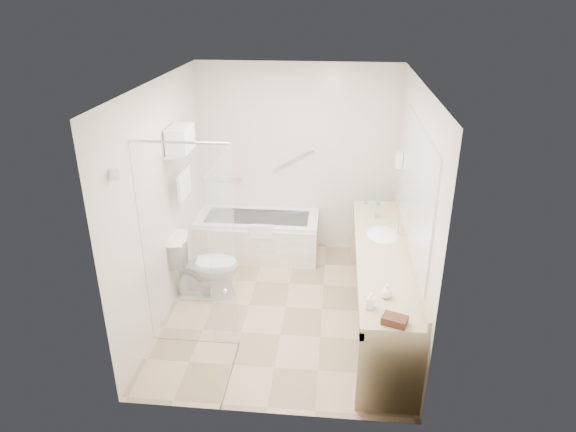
# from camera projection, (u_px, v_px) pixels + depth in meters

# --- Properties ---
(floor) EXTENTS (3.20, 3.20, 0.00)m
(floor) POSITION_uv_depth(u_px,v_px,m) (285.00, 307.00, 5.83)
(floor) COLOR tan
(floor) RESTS_ON ground
(ceiling) EXTENTS (2.60, 3.20, 0.10)m
(ceiling) POSITION_uv_depth(u_px,v_px,m) (285.00, 83.00, 4.81)
(ceiling) COLOR white
(ceiling) RESTS_ON wall_back
(wall_back) EXTENTS (2.60, 0.10, 2.50)m
(wall_back) POSITION_uv_depth(u_px,v_px,m) (298.00, 159.00, 6.78)
(wall_back) COLOR beige
(wall_back) RESTS_ON ground
(wall_front) EXTENTS (2.60, 0.10, 2.50)m
(wall_front) POSITION_uv_depth(u_px,v_px,m) (263.00, 287.00, 3.87)
(wall_front) COLOR beige
(wall_front) RESTS_ON ground
(wall_left) EXTENTS (0.10, 3.20, 2.50)m
(wall_left) POSITION_uv_depth(u_px,v_px,m) (163.00, 201.00, 5.44)
(wall_left) COLOR beige
(wall_left) RESTS_ON ground
(wall_right) EXTENTS (0.10, 3.20, 2.50)m
(wall_right) POSITION_uv_depth(u_px,v_px,m) (412.00, 211.00, 5.20)
(wall_right) COLOR beige
(wall_right) RESTS_ON ground
(bathtub) EXTENTS (1.60, 0.73, 0.59)m
(bathtub) POSITION_uv_depth(u_px,v_px,m) (258.00, 236.00, 6.89)
(bathtub) COLOR white
(bathtub) RESTS_ON floor
(grab_bar_short) EXTENTS (0.40, 0.03, 0.03)m
(grab_bar_short) POSITION_uv_depth(u_px,v_px,m) (227.00, 179.00, 6.95)
(grab_bar_short) COLOR silver
(grab_bar_short) RESTS_ON wall_back
(grab_bar_long) EXTENTS (0.53, 0.03, 0.33)m
(grab_bar_long) POSITION_uv_depth(u_px,v_px,m) (294.00, 160.00, 6.74)
(grab_bar_long) COLOR silver
(grab_bar_long) RESTS_ON wall_back
(shower_enclosure) EXTENTS (0.96, 0.91, 2.11)m
(shower_enclosure) POSITION_uv_depth(u_px,v_px,m) (205.00, 262.00, 4.61)
(shower_enclosure) COLOR silver
(shower_enclosure) RESTS_ON floor
(towel_shelf) EXTENTS (0.24, 0.55, 0.81)m
(towel_shelf) POSITION_uv_depth(u_px,v_px,m) (181.00, 146.00, 5.54)
(towel_shelf) COLOR silver
(towel_shelf) RESTS_ON wall_left
(vanity_counter) EXTENTS (0.55, 2.70, 0.95)m
(vanity_counter) POSITION_uv_depth(u_px,v_px,m) (382.00, 269.00, 5.34)
(vanity_counter) COLOR tan
(vanity_counter) RESTS_ON floor
(sink) EXTENTS (0.40, 0.52, 0.14)m
(sink) POSITION_uv_depth(u_px,v_px,m) (383.00, 237.00, 5.63)
(sink) COLOR white
(sink) RESTS_ON vanity_counter
(faucet) EXTENTS (0.03, 0.03, 0.14)m
(faucet) POSITION_uv_depth(u_px,v_px,m) (397.00, 228.00, 5.57)
(faucet) COLOR silver
(faucet) RESTS_ON vanity_counter
(mirror) EXTENTS (0.02, 2.00, 1.20)m
(mirror) POSITION_uv_depth(u_px,v_px,m) (416.00, 188.00, 4.95)
(mirror) COLOR silver
(mirror) RESTS_ON wall_right
(hairdryer_unit) EXTENTS (0.08, 0.10, 0.18)m
(hairdryer_unit) POSITION_uv_depth(u_px,v_px,m) (399.00, 160.00, 6.08)
(hairdryer_unit) COLOR white
(hairdryer_unit) RESTS_ON wall_right
(toilet) EXTENTS (0.82, 0.52, 0.76)m
(toilet) POSITION_uv_depth(u_px,v_px,m) (205.00, 266.00, 5.92)
(toilet) COLOR white
(toilet) RESTS_ON floor
(amenity_basket) EXTENTS (0.23, 0.19, 0.07)m
(amenity_basket) POSITION_uv_depth(u_px,v_px,m) (395.00, 320.00, 4.10)
(amenity_basket) COLOR #4D2C1B
(amenity_basket) RESTS_ON vanity_counter
(soap_bottle_a) EXTENTS (0.09, 0.16, 0.07)m
(soap_bottle_a) POSITION_uv_depth(u_px,v_px,m) (370.00, 305.00, 4.30)
(soap_bottle_a) COLOR white
(soap_bottle_a) RESTS_ON vanity_counter
(soap_bottle_b) EXTENTS (0.11, 0.14, 0.10)m
(soap_bottle_b) POSITION_uv_depth(u_px,v_px,m) (386.00, 293.00, 4.45)
(soap_bottle_b) COLOR white
(soap_bottle_b) RESTS_ON vanity_counter
(water_bottle_left) EXTENTS (0.06, 0.06, 0.19)m
(water_bottle_left) POSITION_uv_depth(u_px,v_px,m) (376.00, 210.00, 5.99)
(water_bottle_left) COLOR silver
(water_bottle_left) RESTS_ON vanity_counter
(water_bottle_mid) EXTENTS (0.06, 0.06, 0.19)m
(water_bottle_mid) POSITION_uv_depth(u_px,v_px,m) (365.00, 210.00, 6.02)
(water_bottle_mid) COLOR silver
(water_bottle_mid) RESTS_ON vanity_counter
(water_bottle_right) EXTENTS (0.06, 0.06, 0.20)m
(water_bottle_right) POSITION_uv_depth(u_px,v_px,m) (378.00, 211.00, 5.97)
(water_bottle_right) COLOR silver
(water_bottle_right) RESTS_ON vanity_counter
(drinking_glass_near) EXTENTS (0.10, 0.10, 0.10)m
(drinking_glass_near) POSITION_uv_depth(u_px,v_px,m) (373.00, 203.00, 6.29)
(drinking_glass_near) COLOR silver
(drinking_glass_near) RESTS_ON vanity_counter
(drinking_glass_far) EXTENTS (0.08, 0.08, 0.10)m
(drinking_glass_far) POSITION_uv_depth(u_px,v_px,m) (378.00, 211.00, 6.07)
(drinking_glass_far) COLOR silver
(drinking_glass_far) RESTS_ON vanity_counter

